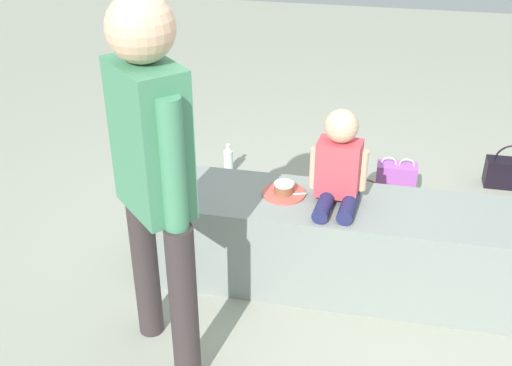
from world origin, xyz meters
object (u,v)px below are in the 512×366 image
gift_bag (395,183)px  water_bottle_near_gift (228,160)px  party_cup_red (314,219)px  child_seated (339,164)px  handbag_brown_canvas (363,213)px  cake_plate (284,191)px  adult_standing (153,163)px  handbag_black_leather (509,173)px

gift_bag → water_bottle_near_gift: size_ratio=1.43×
water_bottle_near_gift → party_cup_red: size_ratio=2.38×
child_seated → water_bottle_near_gift: (-0.83, 1.07, -0.61)m
child_seated → handbag_brown_canvas: size_ratio=1.34×
water_bottle_near_gift → cake_plate: bearing=-61.9°
adult_standing → gift_bag: adult_standing is taller
child_seated → party_cup_red: bearing=106.3°
cake_plate → handbag_brown_canvas: size_ratio=0.62×
party_cup_red → handbag_brown_canvas: (0.28, -0.01, 0.08)m
adult_standing → handbag_brown_canvas: 1.67m
cake_plate → gift_bag: (0.58, 0.89, -0.38)m
child_seated → handbag_brown_canvas: child_seated is taller
gift_bag → water_bottle_near_gift: gift_bag is taller
water_bottle_near_gift → handbag_black_leather: size_ratio=0.70×
adult_standing → handbag_brown_canvas: (0.80, 1.19, -0.86)m
party_cup_red → handbag_black_leather: bearing=31.6°
water_bottle_near_gift → handbag_brown_canvas: (0.96, -0.55, 0.03)m
cake_plate → handbag_black_leather: cake_plate is taller
child_seated → adult_standing: bearing=-135.1°
cake_plate → handbag_brown_canvas: (0.40, 0.49, -0.39)m
adult_standing → handbag_black_leather: size_ratio=5.26×
party_cup_red → cake_plate: bearing=-102.4°
water_bottle_near_gift → party_cup_red: (0.67, -0.54, -0.05)m
adult_standing → gift_bag: 2.05m
cake_plate → water_bottle_near_gift: bearing=118.1°
water_bottle_near_gift → gift_bag: bearing=-7.8°
child_seated → adult_standing: adult_standing is taller
cake_plate → party_cup_red: 0.70m
adult_standing → cake_plate: 0.93m
cake_plate → handbag_black_leather: bearing=43.4°
cake_plate → gift_bag: 1.13m
adult_standing → party_cup_red: size_ratio=17.79×
child_seated → cake_plate: (-0.27, 0.02, -0.19)m
child_seated → water_bottle_near_gift: bearing=127.6°
gift_bag → water_bottle_near_gift: 1.15m
party_cup_red → gift_bag: bearing=39.7°
handbag_black_leather → handbag_brown_canvas: handbag_brown_canvas is taller
handbag_black_leather → cake_plate: bearing=-136.6°
gift_bag → handbag_brown_canvas: 0.44m
child_seated → adult_standing: size_ratio=0.30×
water_bottle_near_gift → handbag_brown_canvas: bearing=-30.2°
child_seated → handbag_black_leather: size_ratio=1.56×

